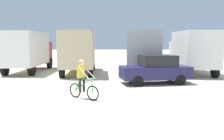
{
  "coord_description": "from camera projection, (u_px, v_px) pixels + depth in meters",
  "views": [
    {
      "loc": [
        -0.02,
        -9.65,
        2.67
      ],
      "look_at": [
        -0.52,
        3.33,
        1.1
      ],
      "focal_mm": 39.91,
      "sensor_mm": 36.0,
      "label": 1
    }
  ],
  "objects": [
    {
      "name": "ground_plane",
      "position": [
        122.0,
        107.0,
        9.89
      ],
      "size": [
        120.0,
        120.0,
        0.0
      ],
      "primitive_type": "plane",
      "color": "beige"
    },
    {
      "name": "box_truck_grey_hauler",
      "position": [
        142.0,
        50.0,
        19.88
      ],
      "size": [
        2.58,
        6.82,
        3.35
      ],
      "color": "#9E9EA3",
      "rests_on": "ground"
    },
    {
      "name": "box_truck_white_box",
      "position": [
        192.0,
        50.0,
        19.79
      ],
      "size": [
        2.47,
        6.78,
        3.35
      ],
      "color": "white",
      "rests_on": "ground"
    },
    {
      "name": "box_truck_tan_camper",
      "position": [
        79.0,
        50.0,
        19.76
      ],
      "size": [
        2.89,
        6.91,
        3.35
      ],
      "color": "#CCB78E",
      "rests_on": "ground"
    },
    {
      "name": "cyclist_orange_shirt",
      "position": [
        83.0,
        81.0,
        11.24
      ],
      "size": [
        1.49,
        0.98,
        1.82
      ],
      "color": "black",
      "rests_on": "ground"
    },
    {
      "name": "sedan_parked",
      "position": [
        156.0,
        69.0,
        15.25
      ],
      "size": [
        4.48,
        2.61,
        1.76
      ],
      "color": "#1E1E4C",
      "rests_on": "ground"
    },
    {
      "name": "box_truck_avon_van",
      "position": [
        28.0,
        50.0,
        20.73
      ],
      "size": [
        2.51,
        6.8,
        3.35
      ],
      "color": "white",
      "rests_on": "ground"
    }
  ]
}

